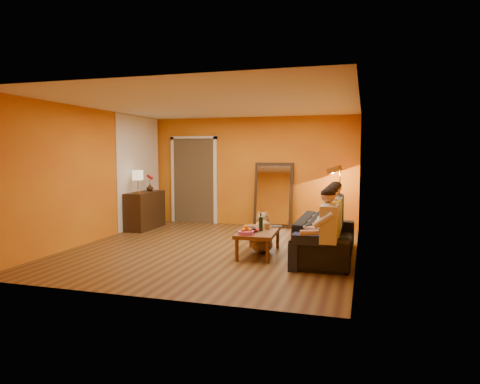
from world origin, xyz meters
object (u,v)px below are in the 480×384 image
(coffee_table, at_px, (259,242))
(dog, at_px, (263,231))
(wine_bottle, at_px, (261,222))
(tumbler, at_px, (267,226))
(mirror_frame, at_px, (273,195))
(table_lamp, at_px, (138,182))
(sideboard, at_px, (145,210))
(vase, at_px, (150,187))
(sofa, at_px, (326,237))
(floor_lamp, at_px, (340,201))
(person_far_right, at_px, (336,215))
(person_mid_left, at_px, (332,225))
(person_far_left, at_px, (329,231))
(laptop, at_px, (273,227))
(person_mid_right, at_px, (334,220))

(coffee_table, distance_m, dog, 0.29)
(wine_bottle, distance_m, tumbler, 0.21)
(mirror_frame, xyz_separation_m, table_lamp, (-2.79, -1.38, 0.34))
(sideboard, distance_m, tumbler, 3.64)
(sideboard, relative_size, vase, 6.96)
(sideboard, xyz_separation_m, sofa, (4.24, -1.57, -0.10))
(floor_lamp, bearing_deg, vase, -161.20)
(floor_lamp, bearing_deg, person_far_right, -74.32)
(table_lamp, relative_size, person_mid_left, 0.42)
(mirror_frame, relative_size, tumbler, 13.78)
(sofa, relative_size, person_mid_left, 1.85)
(floor_lamp, relative_size, wine_bottle, 4.65)
(person_mid_left, bearing_deg, table_lamp, 158.53)
(coffee_table, bearing_deg, person_far_right, 31.23)
(sofa, distance_m, person_far_right, 0.72)
(dog, distance_m, person_mid_left, 1.35)
(floor_lamp, height_order, person_far_left, floor_lamp)
(person_mid_left, bearing_deg, person_far_left, -90.00)
(person_mid_left, distance_m, tumbler, 1.19)
(mirror_frame, distance_m, wine_bottle, 2.93)
(wine_bottle, bearing_deg, floor_lamp, 64.09)
(person_far_left, xyz_separation_m, tumbler, (-1.12, 0.92, -0.14))
(wine_bottle, bearing_deg, person_far_right, 36.96)
(dog, relative_size, laptop, 2.30)
(person_mid_right, distance_m, laptop, 1.08)
(table_lamp, xyz_separation_m, person_far_left, (4.37, -2.27, -0.49))
(coffee_table, bearing_deg, sideboard, 147.54)
(coffee_table, relative_size, person_mid_right, 1.00)
(mirror_frame, height_order, person_mid_left, mirror_frame)
(wine_bottle, bearing_deg, dog, 96.92)
(coffee_table, height_order, person_far_right, person_far_right)
(wine_bottle, bearing_deg, laptop, 72.00)
(sofa, xyz_separation_m, person_far_left, (0.13, -1.00, 0.28))
(sofa, distance_m, tumbler, 1.00)
(dog, relative_size, person_far_right, 0.58)
(dog, bearing_deg, person_mid_right, 24.26)
(floor_lamp, relative_size, vase, 8.50)
(mirror_frame, height_order, laptop, mirror_frame)
(sofa, relative_size, person_far_left, 1.85)
(person_mid_left, bearing_deg, laptop, 150.30)
(sideboard, xyz_separation_m, person_far_right, (4.37, -0.92, 0.18))
(person_far_left, bearing_deg, wine_bottle, 147.62)
(coffee_table, distance_m, person_mid_right, 1.34)
(floor_lamp, bearing_deg, tumbler, -101.64)
(table_lamp, distance_m, person_mid_right, 4.55)
(person_far_left, height_order, person_far_right, same)
(floor_lamp, xyz_separation_m, dog, (-1.20, -2.09, -0.37))
(coffee_table, relative_size, person_far_right, 1.00)
(sofa, height_order, dog, dog)
(mirror_frame, bearing_deg, sideboard, -158.84)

